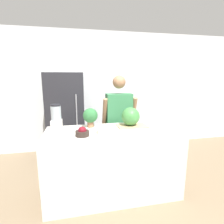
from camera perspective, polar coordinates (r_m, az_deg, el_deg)
name	(u,v)px	position (r m, az deg, el deg)	size (l,w,h in m)	color
ground_plane	(119,210)	(2.50, 2.26, -29.41)	(14.00, 14.00, 0.00)	#7F6B51
wall_back	(97,92)	(3.97, -4.92, 6.58)	(8.00, 0.06, 2.60)	silver
counter_island	(113,162)	(2.55, 0.18, -15.97)	(1.80, 0.77, 0.92)	beige
refrigerator	(66,116)	(3.64, -14.78, -1.31)	(0.71, 0.70, 1.71)	#232328
person	(119,123)	(3.00, 2.24, -3.76)	(0.57, 0.26, 1.66)	#333338
cutting_board	(132,126)	(2.59, 6.60, -4.52)	(0.44, 0.28, 0.01)	tan
watermelon	(131,116)	(2.57, 6.09, -1.45)	(0.27, 0.27, 0.27)	#3D7F3D
bowl_cherries	(82,132)	(2.19, -9.67, -6.57)	(0.17, 0.17, 0.12)	#2D231E
bowl_cream	(103,130)	(2.25, -3.11, -5.91)	(0.15, 0.15, 0.11)	beige
blender	(56,117)	(2.56, -17.74, -1.56)	(0.15, 0.15, 0.34)	silver
potted_plant	(90,116)	(2.52, -7.09, -1.33)	(0.21, 0.21, 0.28)	#996647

